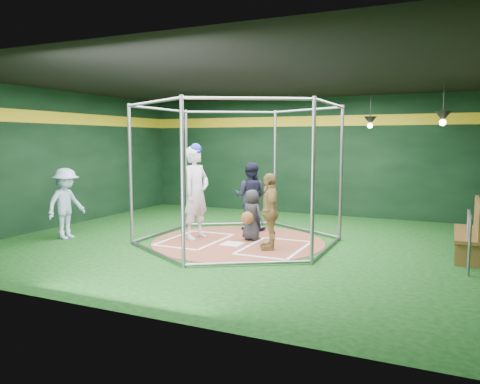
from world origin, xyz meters
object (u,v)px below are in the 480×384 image
at_px(batter_figure, 196,192).
at_px(dugout_bench, 472,228).
at_px(umpire, 250,196).
at_px(visitor_leopard, 270,211).

xyz_separation_m(batter_figure, dugout_bench, (5.64, 0.76, -0.52)).
xyz_separation_m(batter_figure, umpire, (0.71, 1.45, -0.22)).
relative_size(visitor_leopard, umpire, 0.93).
bearing_deg(visitor_leopard, umpire, -172.58).
distance_m(batter_figure, umpire, 1.63).
distance_m(batter_figure, dugout_bench, 5.71).
relative_size(batter_figure, dugout_bench, 1.15).
bearing_deg(visitor_leopard, batter_figure, -125.50).
bearing_deg(dugout_bench, batter_figure, -172.33).
bearing_deg(batter_figure, umpire, 63.73).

